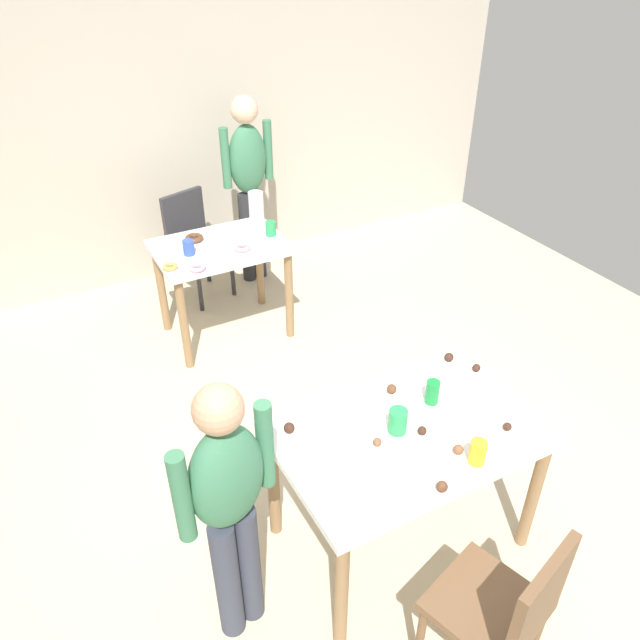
{
  "coord_description": "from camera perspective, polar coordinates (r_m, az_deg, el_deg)",
  "views": [
    {
      "loc": [
        -1.31,
        -1.79,
        2.71
      ],
      "look_at": [
        -0.0,
        0.61,
        0.9
      ],
      "focal_mm": 34.52,
      "sensor_mm": 36.0,
      "label": 1
    }
  ],
  "objects": [
    {
      "name": "cake_ball_4",
      "position": [
        3.29,
        11.87,
        -3.39
      ],
      "size": [
        0.05,
        0.05,
        0.05
      ],
      "primitive_type": "sphere",
      "color": "#3D2319",
      "rests_on": "dining_table_near"
    },
    {
      "name": "ground_plane",
      "position": [
        3.5,
        5.01,
        -17.34
      ],
      "size": [
        6.4,
        6.4,
        0.0
      ],
      "primitive_type": "plane",
      "color": "beige"
    },
    {
      "name": "cake_ball_3",
      "position": [
        3.25,
        14.3,
        -4.31
      ],
      "size": [
        0.04,
        0.04,
        0.04
      ],
      "primitive_type": "sphere",
      "color": "#3D2319",
      "rests_on": "dining_table_near"
    },
    {
      "name": "cake_ball_8",
      "position": [
        2.95,
        16.98,
        -9.43
      ],
      "size": [
        0.04,
        0.04,
        0.04
      ],
      "primitive_type": "sphere",
      "color": "#3D2319",
      "rests_on": "dining_table_near"
    },
    {
      "name": "cup_near_0",
      "position": [
        2.74,
        14.41,
        -11.79
      ],
      "size": [
        0.07,
        0.07,
        0.11
      ],
      "primitive_type": "cylinder",
      "color": "yellow",
      "rests_on": "dining_table_near"
    },
    {
      "name": "cup_far_0",
      "position": [
        4.51,
        -4.59,
        8.45
      ],
      "size": [
        0.07,
        0.07,
        0.11
      ],
      "primitive_type": "cylinder",
      "color": "green",
      "rests_on": "dining_table_far"
    },
    {
      "name": "cake_ball_2",
      "position": [
        2.78,
        12.72,
        -11.63
      ],
      "size": [
        0.05,
        0.05,
        0.05
      ],
      "primitive_type": "sphere",
      "color": "brown",
      "rests_on": "dining_table_near"
    },
    {
      "name": "fork_near",
      "position": [
        2.94,
        13.35,
        -9.33
      ],
      "size": [
        0.17,
        0.02,
        0.01
      ],
      "primitive_type": "cube",
      "color": "silver",
      "rests_on": "dining_table_near"
    },
    {
      "name": "person_girl_near",
      "position": [
        2.51,
        -8.43,
        -16.16
      ],
      "size": [
        0.45,
        0.27,
        1.37
      ],
      "color": "#383D4C",
      "rests_on": "ground_plane"
    },
    {
      "name": "cake_ball_0",
      "position": [
        3.03,
        6.66,
        -6.37
      ],
      "size": [
        0.05,
        0.05,
        0.05
      ],
      "primitive_type": "sphere",
      "color": "brown",
      "rests_on": "dining_table_near"
    },
    {
      "name": "donut_far_4",
      "position": [
        4.52,
        -11.59,
        7.44
      ],
      "size": [
        0.13,
        0.13,
        0.04
      ],
      "primitive_type": "torus",
      "color": "brown",
      "rests_on": "dining_table_far"
    },
    {
      "name": "chair_near_table",
      "position": [
        2.69,
        16.9,
        -24.22
      ],
      "size": [
        0.5,
        0.5,
        0.87
      ],
      "color": "brown",
      "rests_on": "ground_plane"
    },
    {
      "name": "person_adult_far",
      "position": [
        5.13,
        -6.64,
        13.22
      ],
      "size": [
        0.45,
        0.23,
        1.57
      ],
      "color": "#28282D",
      "rests_on": "ground_plane"
    },
    {
      "name": "donut_far_0",
      "position": [
        4.18,
        -13.73,
        4.82
      ],
      "size": [
        0.1,
        0.1,
        0.03
      ],
      "primitive_type": "torus",
      "color": "gold",
      "rests_on": "dining_table_far"
    },
    {
      "name": "donut_far_2",
      "position": [
        4.58,
        -8.03,
        8.17
      ],
      "size": [
        0.14,
        0.14,
        0.04
      ],
      "primitive_type": "torus",
      "color": "white",
      "rests_on": "dining_table_far"
    },
    {
      "name": "donut_far_1",
      "position": [
        4.13,
        -11.31,
        4.78
      ],
      "size": [
        0.11,
        0.11,
        0.03
      ],
      "primitive_type": "torus",
      "color": "pink",
      "rests_on": "dining_table_far"
    },
    {
      "name": "cake_ball_6",
      "position": [
        2.84,
        9.45,
        -10.08
      ],
      "size": [
        0.04,
        0.04,
        0.04
      ],
      "primitive_type": "sphere",
      "color": "#3D2319",
      "rests_on": "dining_table_near"
    },
    {
      "name": "cup_far_1",
      "position": [
        4.32,
        -12.09,
        6.59
      ],
      "size": [
        0.08,
        0.08,
        0.11
      ],
      "primitive_type": "cylinder",
      "color": "#3351B2",
      "rests_on": "dining_table_far"
    },
    {
      "name": "cake_ball_7",
      "position": [
        2.81,
        -2.88,
        -9.95
      ],
      "size": [
        0.05,
        0.05,
        0.05
      ],
      "primitive_type": "sphere",
      "color": "#3D2319",
      "rests_on": "dining_table_near"
    },
    {
      "name": "dining_table_far",
      "position": [
        4.5,
        -9.11,
        5.43
      ],
      "size": [
        0.92,
        0.66,
        0.75
      ],
      "color": "silver",
      "rests_on": "ground_plane"
    },
    {
      "name": "donut_far_3",
      "position": [
        4.34,
        -7.23,
        6.68
      ],
      "size": [
        0.12,
        0.12,
        0.03
      ],
      "primitive_type": "torus",
      "color": "pink",
      "rests_on": "dining_table_far"
    },
    {
      "name": "pitcher_far",
      "position": [
        4.73,
        -5.93,
        10.42
      ],
      "size": [
        0.11,
        0.11,
        0.23
      ],
      "primitive_type": "cylinder",
      "color": "white",
      "rests_on": "dining_table_far"
    },
    {
      "name": "dining_table_near",
      "position": [
        2.93,
        8.04,
        -11.45
      ],
      "size": [
        1.2,
        0.79,
        0.75
      ],
      "color": "white",
      "rests_on": "ground_plane"
    },
    {
      "name": "soda_can",
      "position": [
        2.99,
        10.37,
        -6.58
      ],
      "size": [
        0.07,
        0.07,
        0.12
      ],
      "primitive_type": "cylinder",
      "color": "#198438",
      "rests_on": "dining_table_near"
    },
    {
      "name": "cake_ball_1",
      "position": [
        2.62,
        11.25,
        -14.9
      ],
      "size": [
        0.05,
        0.05,
        0.05
      ],
      "primitive_type": "sphere",
      "color": "brown",
      "rests_on": "dining_table_near"
    },
    {
      "name": "wall_back",
      "position": [
        5.35,
        -14.0,
        17.35
      ],
      "size": [
        6.4,
        0.1,
        2.6
      ],
      "primitive_type": "cube",
      "color": "#BCB2A3",
      "rests_on": "ground_plane"
    },
    {
      "name": "chair_far_table",
      "position": [
        5.14,
        -11.62,
        7.35
      ],
      "size": [
        0.51,
        0.51,
        0.87
      ],
      "color": "#2D2D33",
      "rests_on": "ground_plane"
    },
    {
      "name": "cup_near_1",
      "position": [
        2.81,
        7.23,
        -9.28
      ],
      "size": [
        0.09,
        0.09,
        0.12
      ],
      "primitive_type": "cylinder",
      "color": "green",
      "rests_on": "dining_table_near"
    },
    {
      "name": "mixing_bowl",
      "position": [
        2.7,
        2.95,
        -12.14
      ],
      "size": [
        0.17,
        0.17,
        0.06
      ],
      "primitive_type": "cylinder",
      "color": "white",
      "rests_on": "dining_table_near"
    },
    {
      "name": "cake_ball_5",
      "position": [
        2.76,
        5.33,
        -11.2
      ],
      "size": [
        0.04,
        0.04,
        0.04
      ],
      "primitive_type": "sphere",
      "color": "brown",
      "rests_on": "dining_table_near"
    }
  ]
}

